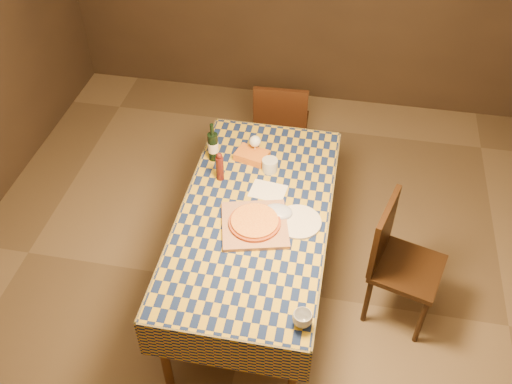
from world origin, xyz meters
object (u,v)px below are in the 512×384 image
dining_table (255,221)px  chair_right (397,257)px  cutting_board (255,225)px  pizza (255,222)px  wine_bottle (213,146)px  white_plate (298,222)px  bowl (243,223)px  chair_far (281,124)px

dining_table → chair_right: (0.92, 0.02, -0.17)m
cutting_board → pizza: size_ratio=1.06×
wine_bottle → chair_right: 1.42m
dining_table → chair_right: size_ratio=1.98×
cutting_board → wine_bottle: 0.71m
chair_right → wine_bottle: bearing=160.9°
chair_right → cutting_board: bearing=-171.6°
white_plate → chair_right: chair_right is taller
cutting_board → white_plate: size_ratio=1.38×
cutting_board → bowl: bowl is taller
pizza → wine_bottle: bearing=124.5°
cutting_board → chair_right: 0.94m
cutting_board → chair_far: bearing=91.9°
pizza → wine_bottle: size_ratio=1.28×
chair_far → chair_right: (0.94, -1.26, 0.00)m
white_plate → chair_far: size_ratio=0.31×
bowl → chair_far: size_ratio=0.16×
bowl → white_plate: size_ratio=0.51×
pizza → white_plate: bearing=17.0°
white_plate → chair_right: bearing=4.8°
bowl → wine_bottle: wine_bottle is taller
dining_table → chair_far: (-0.02, 1.27, -0.17)m
dining_table → chair_far: 1.28m
cutting_board → wine_bottle: (-0.40, 0.58, 0.10)m
bowl → white_plate: 0.34m
dining_table → cutting_board: cutting_board is taller
dining_table → chair_right: chair_right is taller
cutting_board → wine_bottle: bearing=124.5°
pizza → dining_table: bearing=101.3°
wine_bottle → white_plate: wine_bottle is taller
chair_right → bowl: bearing=-171.6°
cutting_board → chair_far: (-0.05, 1.39, -0.26)m
pizza → wine_bottle: 0.71m
cutting_board → white_plate: bearing=17.0°
chair_far → wine_bottle: bearing=-113.7°
cutting_board → wine_bottle: size_ratio=1.36×
cutting_board → chair_far: size_ratio=0.43×
dining_table → cutting_board: bearing=-78.7°
cutting_board → bowl: bearing=-172.3°
white_plate → pizza: bearing=-163.0°
chair_far → chair_right: bearing=-53.1°
bowl → chair_far: bearing=89.0°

